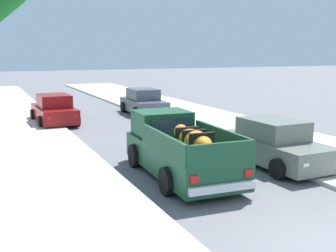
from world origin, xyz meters
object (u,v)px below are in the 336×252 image
at_px(car_left_mid, 274,144).
at_px(car_left_near, 143,102).
at_px(car_right_near, 54,110).
at_px(pickup_truck, 179,149).

bearing_deg(car_left_mid, car_left_near, 89.21).
xyz_separation_m(car_left_near, car_right_near, (-5.46, -1.21, 0.00)).
bearing_deg(car_left_mid, car_right_near, 114.94).
relative_size(car_left_near, car_left_mid, 1.00).
distance_m(pickup_truck, car_right_near, 11.28).
bearing_deg(pickup_truck, car_left_mid, -4.21).
xyz_separation_m(pickup_truck, car_right_near, (-1.92, 11.12, -0.10)).
bearing_deg(car_left_mid, pickup_truck, 175.79).
distance_m(car_right_near, car_left_mid, 12.53).
height_order(pickup_truck, car_left_mid, pickup_truck).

